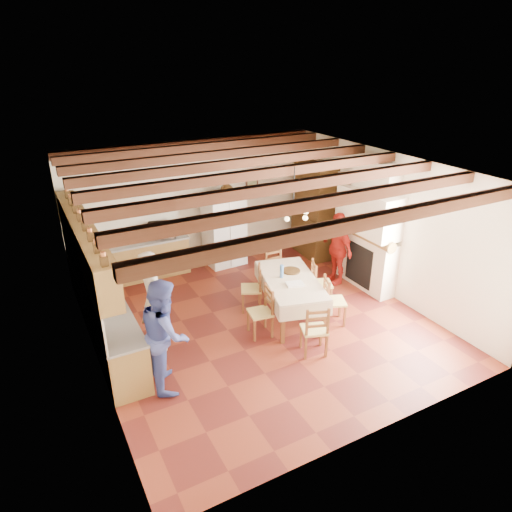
{
  "coord_description": "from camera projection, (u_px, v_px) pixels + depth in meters",
  "views": [
    {
      "loc": [
        -3.63,
        -6.67,
        4.79
      ],
      "look_at": [
        0.1,
        0.3,
        1.25
      ],
      "focal_mm": 32.0,
      "sensor_mm": 36.0,
      "label": 1
    }
  ],
  "objects": [
    {
      "name": "ceiling_beams",
      "position": [
        259.0,
        174.0,
        7.7
      ],
      "size": [
        6.0,
        6.3,
        0.16
      ],
      "primitive_type": null,
      "color": "#3B1E12",
      "rests_on": "ground"
    },
    {
      "name": "wall_back",
      "position": [
        194.0,
        203.0,
        10.9
      ],
      "size": [
        6.0,
        0.02,
        3.0
      ],
      "primitive_type": "cube",
      "color": "beige",
      "rests_on": "ground"
    },
    {
      "name": "person_woman_blue",
      "position": [
        165.0,
        334.0,
        6.89
      ],
      "size": [
        0.85,
        1.0,
        1.81
      ],
      "primitive_type": "imported",
      "rotation": [
        0.0,
        0.0,
        1.36
      ],
      "color": "#404D98",
      "rests_on": "floor"
    },
    {
      "name": "chair_end_far",
      "position": [
        277.0,
        268.0,
        9.97
      ],
      "size": [
        0.43,
        0.41,
        0.96
      ],
      "primitive_type": null,
      "rotation": [
        0.0,
        0.0,
        -0.01
      ],
      "color": "brown",
      "rests_on": "floor"
    },
    {
      "name": "lower_cabinets_back",
      "position": [
        138.0,
        261.0,
        10.42
      ],
      "size": [
        2.3,
        0.6,
        0.86
      ],
      "primitive_type": "cube",
      "color": "brown",
      "rests_on": "ground"
    },
    {
      "name": "wall_front",
      "position": [
        384.0,
        343.0,
        5.65
      ],
      "size": [
        6.0,
        0.02,
        3.0
      ],
      "primitive_type": "cube",
      "color": "beige",
      "rests_on": "ground"
    },
    {
      "name": "countertop_back",
      "position": [
        136.0,
        243.0,
        10.24
      ],
      "size": [
        2.34,
        0.62,
        0.04
      ],
      "primitive_type": "cube",
      "color": "slate",
      "rests_on": "lower_cabinets_back"
    },
    {
      "name": "ceiling",
      "position": [
        259.0,
        168.0,
        7.66
      ],
      "size": [
        6.0,
        6.5,
        0.02
      ],
      "primitive_type": "cube",
      "color": "white",
      "rests_on": "ground"
    },
    {
      "name": "backsplash_left",
      "position": [
        80.0,
        277.0,
        7.96
      ],
      "size": [
        0.03,
        4.3,
        0.6
      ],
      "primitive_type": "cube",
      "color": "silver",
      "rests_on": "ground"
    },
    {
      "name": "wall_right",
      "position": [
        385.0,
        224.0,
        9.57
      ],
      "size": [
        0.02,
        6.5,
        3.0
      ],
      "primitive_type": "cube",
      "color": "beige",
      "rests_on": "ground"
    },
    {
      "name": "chair_right_far",
      "position": [
        321.0,
        283.0,
        9.32
      ],
      "size": [
        0.53,
        0.54,
        0.96
      ],
      "primitive_type": null,
      "rotation": [
        0.0,
        0.0,
        1.17
      ],
      "color": "brown",
      "rests_on": "floor"
    },
    {
      "name": "fireplace",
      "position": [
        367.0,
        227.0,
        9.65
      ],
      "size": [
        0.56,
        1.6,
        2.8
      ],
      "primitive_type": null,
      "color": "#F1E5C7",
      "rests_on": "ground"
    },
    {
      "name": "chair_end_near",
      "position": [
        314.0,
        329.0,
        7.78
      ],
      "size": [
        0.53,
        0.52,
        0.96
      ],
      "primitive_type": null,
      "rotation": [
        0.0,
        0.0,
        2.79
      ],
      "color": "brown",
      "rests_on": "floor"
    },
    {
      "name": "upper_cabinets",
      "position": [
        84.0,
        241.0,
        7.76
      ],
      "size": [
        0.35,
        4.2,
        0.7
      ],
      "primitive_type": "cube",
      "color": "brown",
      "rests_on": "ground"
    },
    {
      "name": "floor",
      "position": [
        259.0,
        321.0,
        8.89
      ],
      "size": [
        6.0,
        6.5,
        0.02
      ],
      "primitive_type": "cube",
      "color": "#521A15",
      "rests_on": "ground"
    },
    {
      "name": "chair_left_near",
      "position": [
        260.0,
        312.0,
        8.28
      ],
      "size": [
        0.46,
        0.48,
        0.96
      ],
      "primitive_type": null,
      "rotation": [
        0.0,
        0.0,
        -1.72
      ],
      "color": "brown",
      "rests_on": "floor"
    },
    {
      "name": "hutch",
      "position": [
        313.0,
        211.0,
        11.39
      ],
      "size": [
        0.62,
        1.32,
        2.34
      ],
      "primitive_type": null,
      "rotation": [
        0.0,
        0.0,
        -0.06
      ],
      "color": "#37220D",
      "rests_on": "floor"
    },
    {
      "name": "chandelier",
      "position": [
        293.0,
        208.0,
        8.13
      ],
      "size": [
        0.47,
        0.47,
        0.03
      ],
      "primitive_type": "torus",
      "color": "black",
      "rests_on": "ground"
    },
    {
      "name": "wall_left",
      "position": [
        86.0,
        287.0,
        6.98
      ],
      "size": [
        0.02,
        6.5,
        3.0
      ],
      "primitive_type": "cube",
      "color": "beige",
      "rests_on": "ground"
    },
    {
      "name": "dining_table",
      "position": [
        291.0,
        283.0,
        8.75
      ],
      "size": [
        1.43,
        2.08,
        0.83
      ],
      "rotation": [
        0.0,
        0.0,
        -0.26
      ],
      "color": "silver",
      "rests_on": "floor"
    },
    {
      "name": "lower_cabinets_left",
      "position": [
        103.0,
        311.0,
        8.4
      ],
      "size": [
        0.6,
        4.3,
        0.86
      ],
      "primitive_type": "cube",
      "color": "brown",
      "rests_on": "ground"
    },
    {
      "name": "chair_left_far",
      "position": [
        251.0,
        288.0,
        9.13
      ],
      "size": [
        0.54,
        0.55,
        0.96
      ],
      "primitive_type": null,
      "rotation": [
        0.0,
        0.0,
        -2.01
      ],
      "color": "brown",
      "rests_on": "floor"
    },
    {
      "name": "person_man",
      "position": [
        154.0,
        301.0,
        7.75
      ],
      "size": [
        0.45,
        0.68,
        1.85
      ],
      "primitive_type": "imported",
      "rotation": [
        0.0,
        0.0,
        1.58
      ],
      "color": "beige",
      "rests_on": "floor"
    },
    {
      "name": "chair_right_near",
      "position": [
        334.0,
        300.0,
        8.66
      ],
      "size": [
        0.53,
        0.54,
        0.96
      ],
      "primitive_type": null,
      "rotation": [
        0.0,
        0.0,
        1.17
      ],
      "color": "brown",
      "rests_on": "floor"
    },
    {
      "name": "countertop_left",
      "position": [
        100.0,
        290.0,
        8.21
      ],
      "size": [
        0.62,
        4.3,
        0.04
      ],
      "primitive_type": "cube",
      "color": "slate",
      "rests_on": "lower_cabinets_left"
    },
    {
      "name": "fridge_vase",
      "position": [
        227.0,
        187.0,
        10.62
      ],
      "size": [
        0.31,
        0.31,
        0.3
      ],
      "primitive_type": "imported",
      "rotation": [
        0.0,
        0.0,
        0.11
      ],
      "color": "#37220D",
      "rests_on": "refrigerator"
    },
    {
      "name": "backsplash_back",
      "position": [
        131.0,
        225.0,
        10.33
      ],
      "size": [
        2.3,
        0.03,
        0.6
      ],
      "primitive_type": "cube",
      "color": "silver",
      "rests_on": "ground"
    },
    {
      "name": "microwave",
      "position": [
        162.0,
        230.0,
        10.43
      ],
      "size": [
        0.69,
        0.55,
        0.33
      ],
      "primitive_type": "imported",
      "rotation": [
        0.0,
        0.0,
        -0.26
      ],
      "color": "silver",
      "rests_on": "countertop_back"
    },
    {
      "name": "wall_picture",
      "position": [
        252.0,
        181.0,
        11.4
      ],
      "size": [
        0.34,
        0.03,
        0.42
      ],
      "primitive_type": "cube",
      "color": "#321C14",
      "rests_on": "ground"
    },
    {
      "name": "refrigerator",
      "position": [
        224.0,
        229.0,
        11.0
      ],
      "size": [
        0.92,
        0.77,
        1.77
      ],
      "primitive_type": "cube",
      "rotation": [
        0.0,
        0.0,
        0.05
      ],
      "color": "white",
      "rests_on": "floor"
    },
    {
      "name": "person_woman_red",
      "position": [
        337.0,
        248.0,
        10.08
      ],
      "size": [
        0.44,
        0.98,
        1.66
      ],
      "primitive_type": "imported",
      "rotation": [
        0.0,
        0.0,
        -1.61
      ],
      "color": "#9E1A13",
      "rests_on": "floor"
    }
  ]
}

